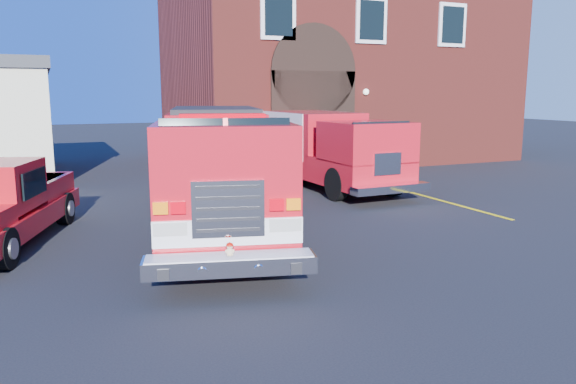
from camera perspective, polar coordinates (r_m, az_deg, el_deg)
name	(u,v)px	position (r m, az deg, el deg)	size (l,w,h in m)	color
ground	(266,242)	(12.14, -2.26, -5.13)	(100.00, 100.00, 0.00)	black
parking_stripe_near	(472,209)	(16.34, 18.17, -1.64)	(0.12, 3.00, 0.01)	yellow
parking_stripe_mid	(408,192)	(18.65, 12.08, 0.05)	(0.12, 3.00, 0.01)	yellow
parking_stripe_far	(361,179)	(21.12, 7.38, 1.35)	(0.12, 3.00, 0.01)	yellow
fire_station	(333,70)	(28.21, 4.63, 12.24)	(15.20, 10.20, 8.45)	maroon
fire_engine	(219,168)	(13.10, -7.06, 2.43)	(4.73, 9.46, 2.81)	black
secondary_truck	(325,146)	(19.32, 3.73, 4.66)	(2.60, 7.76, 2.50)	black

